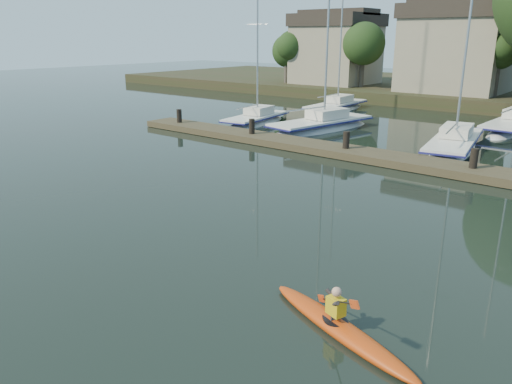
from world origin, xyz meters
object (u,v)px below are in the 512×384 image
Objects in this scene: sailboat_2 at (453,153)px; sailboat_5 at (336,113)px; sailboat_0 at (256,126)px; kayak at (339,325)px; sailboat_1 at (321,133)px; dock at (404,161)px.

sailboat_5 is at bearing 134.62° from sailboat_2.
sailboat_0 is 0.78× the size of sailboat_5.
sailboat_5 is at bearing 75.49° from sailboat_0.
sailboat_2 reaches higher than sailboat_5.
sailboat_2 is (-3.97, 18.34, -0.34)m from kayak.
kayak is at bearing -46.86° from sailboat_1.
sailboat_0 is 4.70m from sailboat_1.
dock is 9.31m from sailboat_1.
sailboat_5 is (-12.00, 8.40, 0.01)m from sailboat_2.
sailboat_5 is at bearing 124.64° from sailboat_1.
sailboat_2 reaches higher than kayak.
kayak is 22.43m from sailboat_1.
sailboat_5 is (-3.68, 7.99, 0.02)m from sailboat_1.
sailboat_2 is (12.94, 0.39, -0.00)m from sailboat_0.
sailboat_2 reaches higher than sailboat_0.
sailboat_5 reaches higher than kayak.
sailboat_1 is 8.80m from sailboat_5.
sailboat_2 is at bearing -37.69° from sailboat_5.
dock is 2.30× the size of sailboat_1.
dock is 17.44m from sailboat_5.
sailboat_2 is (0.61, 4.80, -0.39)m from dock.
sailboat_0 is at bearing 171.36° from sailboat_2.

